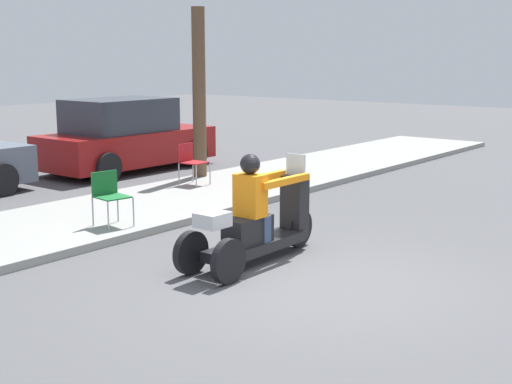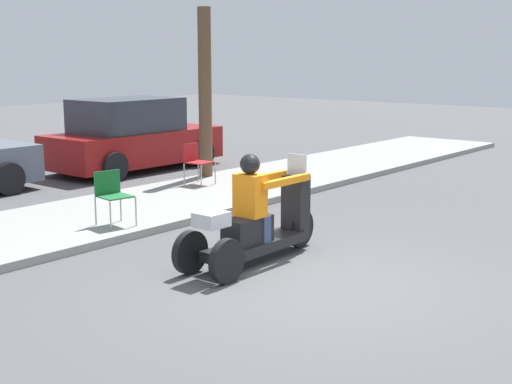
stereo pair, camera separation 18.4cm
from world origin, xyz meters
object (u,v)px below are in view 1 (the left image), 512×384
(folding_chair_curbside, at_px, (190,159))
(tree_trunk, at_px, (199,93))
(motorcycle_trike, at_px, (256,224))
(folding_chair_set_back, at_px, (109,193))
(parked_car_lot_left, at_px, (125,137))

(folding_chair_curbside, relative_size, tree_trunk, 0.23)
(folding_chair_curbside, height_order, tree_trunk, tree_trunk)
(folding_chair_curbside, xyz_separation_m, tree_trunk, (0.86, 0.53, 1.26))
(motorcycle_trike, distance_m, folding_chair_set_back, 2.73)
(folding_chair_set_back, distance_m, tree_trunk, 4.78)
(folding_chair_set_back, distance_m, folding_chair_curbside, 3.61)
(motorcycle_trike, bearing_deg, folding_chair_set_back, 93.24)
(folding_chair_set_back, relative_size, parked_car_lot_left, 0.19)
(motorcycle_trike, bearing_deg, tree_trunk, 49.42)
(folding_chair_set_back, height_order, folding_chair_curbside, same)
(motorcycle_trike, distance_m, tree_trunk, 6.33)
(folding_chair_curbside, height_order, parked_car_lot_left, parked_car_lot_left)
(folding_chair_curbside, bearing_deg, folding_chair_set_back, -156.61)
(motorcycle_trike, height_order, tree_trunk, tree_trunk)
(motorcycle_trike, height_order, parked_car_lot_left, parked_car_lot_left)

